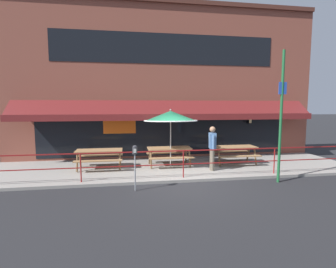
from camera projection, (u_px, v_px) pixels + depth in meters
ground_plane at (185, 183)px, 8.91m from camera, size 120.00×120.00×0.00m
patio_deck at (174, 167)px, 10.87m from camera, size 15.00×4.00×0.10m
restaurant_building at (166, 82)px, 12.65m from camera, size 15.00×1.60×7.50m
patio_railing at (183, 158)px, 9.12m from camera, size 13.84×0.04×0.97m
picnic_table_left at (99, 154)px, 10.38m from camera, size 1.80×1.42×0.76m
picnic_table_centre at (169, 151)px, 10.93m from camera, size 1.80×1.42×0.76m
picnic_table_right at (235, 150)px, 11.27m from camera, size 1.80×1.42×0.76m
patio_umbrella_centre at (171, 116)px, 10.47m from camera, size 2.14×2.14×2.38m
pedestrian_walking at (212, 146)px, 10.14m from camera, size 0.30×0.61×1.71m
parking_meter_near at (135, 154)px, 7.94m from camera, size 0.15×0.16×1.42m
street_sign_pole at (281, 116)px, 8.73m from camera, size 0.28×0.09×4.42m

